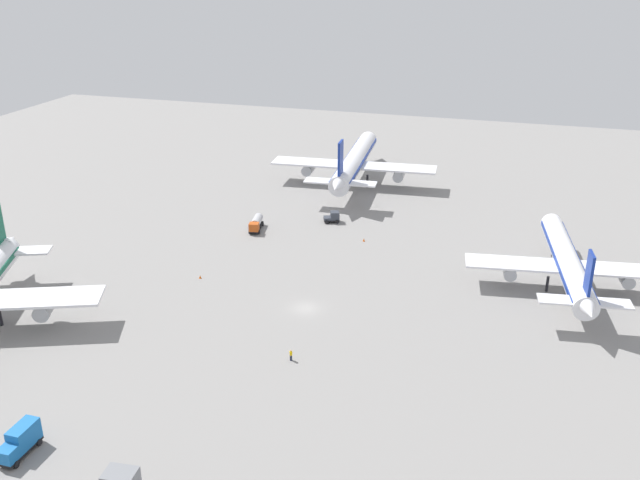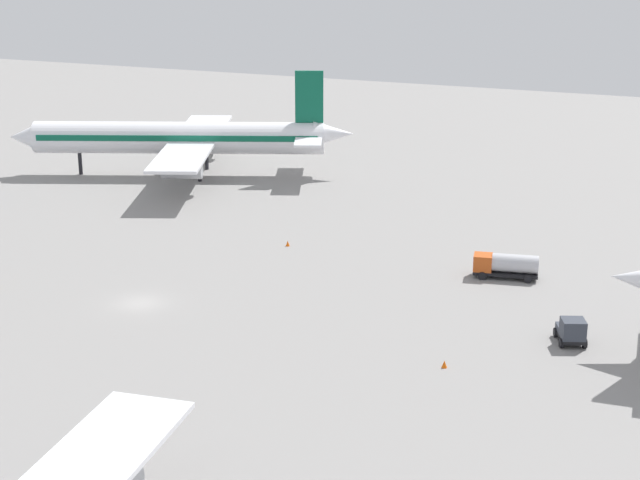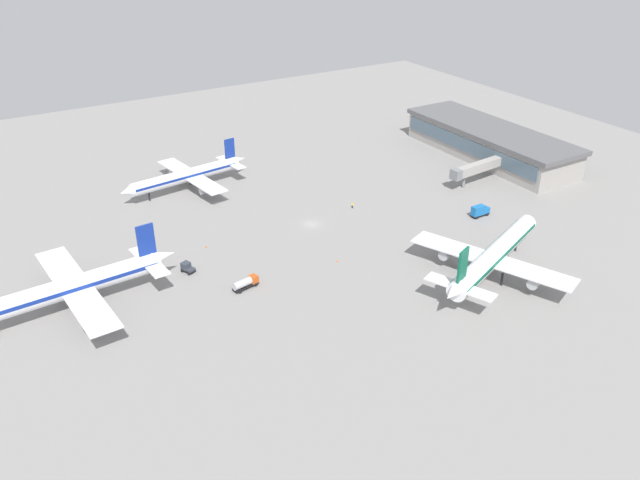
% 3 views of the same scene
% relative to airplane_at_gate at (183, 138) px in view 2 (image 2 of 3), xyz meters
% --- Properties ---
extents(ground, '(288.00, 288.00, 0.00)m').
position_rel_airplane_at_gate_xyz_m(ground, '(45.09, 22.43, -5.38)').
color(ground, gray).
extents(airplane_at_gate, '(38.34, 46.43, 14.80)m').
position_rel_airplane_at_gate_xyz_m(airplane_at_gate, '(0.00, 0.00, 0.00)').
color(airplane_at_gate, white).
rests_on(airplane_at_gate, ground).
extents(baggage_tug, '(3.68, 3.18, 2.30)m').
position_rel_airplane_at_gate_xyz_m(baggage_tug, '(38.78, 60.49, -4.22)').
color(baggage_tug, black).
rests_on(baggage_tug, ground).
extents(fuel_truck, '(3.15, 6.55, 2.50)m').
position_rel_airplane_at_gate_xyz_m(fuel_truck, '(24.95, 51.83, -3.99)').
color(fuel_truck, black).
rests_on(fuel_truck, ground).
extents(safety_cone_near_gate, '(0.44, 0.44, 0.60)m').
position_rel_airplane_at_gate_xyz_m(safety_cone_near_gate, '(47.46, 52.18, -5.08)').
color(safety_cone_near_gate, '#EA590C').
rests_on(safety_cone_near_gate, ground).
extents(safety_cone_mid_apron, '(0.44, 0.44, 0.60)m').
position_rel_airplane_at_gate_xyz_m(safety_cone_mid_apron, '(24.08, 27.58, -5.08)').
color(safety_cone_mid_apron, '#EA590C').
rests_on(safety_cone_mid_apron, ground).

